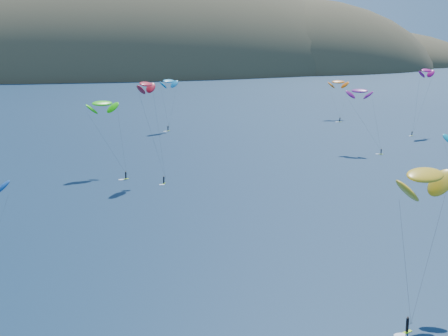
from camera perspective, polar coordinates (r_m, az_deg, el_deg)
island at (r=609.93m, az=-8.20°, el=7.92°), size 730.00×300.00×210.00m
kitesurfer_2 at (r=86.52m, az=17.93°, el=-0.63°), size 12.96×12.39×20.87m
kitesurfer_3 at (r=164.73m, az=-11.07°, el=5.81°), size 9.72×13.65×20.55m
kitesurfer_4 at (r=233.94m, az=-5.08°, el=7.92°), size 9.32×8.20×20.61m
kitesurfer_6 at (r=196.49m, az=12.29°, el=6.90°), size 8.67×12.58×20.67m
kitesurfer_8 at (r=235.37m, az=18.03°, el=8.47°), size 11.79×7.45×24.91m
kitesurfer_9 at (r=154.73m, az=-7.16°, el=7.60°), size 7.33×11.32×25.90m
kitesurfer_11 at (r=270.32m, az=10.41°, el=7.75°), size 9.93×14.65×17.70m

